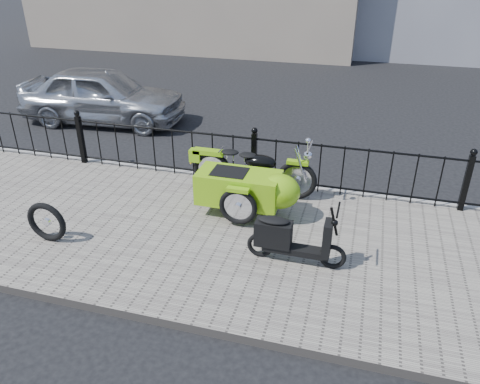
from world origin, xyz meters
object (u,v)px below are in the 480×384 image
(sedan_car, at_px, (103,95))
(scooter, at_px, (289,239))
(spare_tire, at_px, (47,222))
(motorcycle_sidecar, at_px, (252,185))

(sedan_car, bearing_deg, scooter, -134.63)
(spare_tire, bearing_deg, scooter, 7.51)
(scooter, bearing_deg, sedan_car, 139.51)
(scooter, xyz_separation_m, spare_tire, (-3.46, -0.46, -0.04))
(spare_tire, bearing_deg, motorcycle_sidecar, 32.22)
(motorcycle_sidecar, distance_m, sedan_car, 5.94)
(motorcycle_sidecar, relative_size, scooter, 1.68)
(motorcycle_sidecar, xyz_separation_m, spare_tire, (-2.63, -1.66, -0.16))
(scooter, distance_m, sedan_car, 7.34)
(scooter, bearing_deg, spare_tire, -172.49)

